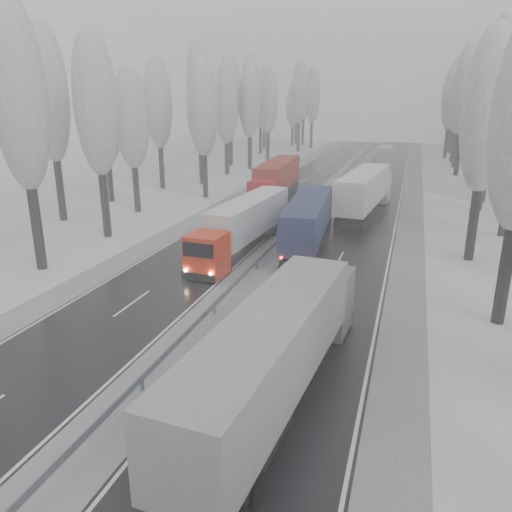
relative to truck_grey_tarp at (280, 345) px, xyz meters
The scene contains 51 objects.
ground 7.94m from the truck_grey_tarp, 138.18° to the right, with size 260.00×260.00×0.00m, color silver.
carriageway_right 25.11m from the truck_grey_tarp, 90.82° to the left, with size 7.50×200.00×0.03m, color black.
carriageway_left 27.35m from the truck_grey_tarp, 113.50° to the left, with size 7.50×200.00×0.03m, color black.
median_slush 25.72m from the truck_grey_tarp, 102.66° to the left, with size 3.00×200.00×0.04m, color #9D9FA5.
shoulder_right 25.52m from the truck_grey_tarp, 79.59° to the left, with size 2.40×200.00×0.04m, color #9D9FA5.
shoulder_left 29.67m from the truck_grey_tarp, 122.33° to the left, with size 2.40×200.00×0.04m, color #9D9FA5.
median_guardrail 25.66m from the truck_grey_tarp, 102.66° to the left, with size 0.12×200.00×0.76m.
tree_18 25.12m from the truck_grey_tarp, 67.99° to the left, with size 3.60×3.60×16.58m.
tree_22 42.86m from the truck_grey_tarp, 74.29° to the left, with size 3.60×3.60×15.86m.
tree_24 48.80m from the truck_grey_tarp, 75.04° to the left, with size 3.60×3.60×20.49m.
tree_26 58.30m from the truck_grey_tarp, 78.00° to the left, with size 3.60×3.60×18.78m.
tree_28 68.54m from the truck_grey_tarp, 80.89° to the left, with size 3.60×3.60×19.62m.
tree_30 77.98m from the truck_grey_tarp, 81.87° to the left, with size 3.60×3.60×17.86m.
tree_31 82.97m from the truck_grey_tarp, 78.19° to the left, with size 3.60×3.60×18.58m.
tree_32 85.35m from the truck_grey_tarp, 82.54° to the left, with size 3.60×3.60×17.33m.
tree_33 89.58m from the truck_grey_tarp, 80.88° to the left, with size 3.60×3.60×14.33m.
tree_34 92.28m from the truck_grey_tarp, 83.67° to the left, with size 3.60×3.60×17.63m.
tree_35 97.68m from the truck_grey_tarp, 78.53° to the left, with size 3.60×3.60×18.25m.
tree_36 102.33m from the truck_grey_tarp, 83.55° to the left, with size 3.60×3.60×20.23m.
tree_37 107.04m from the truck_grey_tarp, 80.07° to the left, with size 3.60×3.60×16.37m.
tree_38 112.84m from the truck_grey_tarp, 83.30° to the left, with size 3.60×3.60×17.97m.
tree_39 117.07m from the truck_grey_tarp, 82.16° to the left, with size 3.60×3.60×16.19m.
tree_56 24.72m from the truck_grey_tarp, 152.26° to the left, with size 3.60×3.60×18.12m.
tree_58 29.76m from the truck_grey_tarp, 136.69° to the left, with size 3.60×3.60×17.21m.
tree_59 38.07m from the truck_grey_tarp, 140.35° to the left, with size 3.60×3.60×18.41m.
tree_60 38.04m from the truck_grey_tarp, 128.68° to the left, with size 3.60×3.60×14.84m.
tree_61 44.63m from the truck_grey_tarp, 131.28° to the left, with size 3.60×3.60×13.95m.
tree_62 44.07m from the truck_grey_tarp, 116.80° to the left, with size 3.60×3.60×16.04m.
tree_63 51.46m from the truck_grey_tarp, 122.74° to the left, with size 3.60×3.60×16.88m.
tree_64 53.85m from the truck_grey_tarp, 116.59° to the left, with size 3.60×3.60×15.42m.
tree_65 58.58m from the truck_grey_tarp, 116.40° to the left, with size 3.60×3.60×19.48m.
tree_66 62.49m from the truck_grey_tarp, 112.52° to the left, with size 3.60×3.60×15.23m.
tree_67 66.83m from the truck_grey_tarp, 112.30° to the left, with size 3.60×3.60×17.09m.
tree_68 68.32m from the truck_grey_tarp, 109.10° to the left, with size 3.60×3.60×16.65m.
tree_69 73.93m from the truck_grey_tarp, 111.65° to the left, with size 3.60×3.60×19.35m.
tree_70 77.81m from the truck_grey_tarp, 106.47° to the left, with size 3.60×3.60×17.09m.
tree_71 83.22m from the truck_grey_tarp, 108.86° to the left, with size 3.60×3.60×19.61m.
tree_72 87.35m from the truck_grey_tarp, 106.37° to the left, with size 3.60×3.60×15.11m.
tree_73 92.11m from the truck_grey_tarp, 107.40° to the left, with size 3.60×3.60×17.22m.
tree_74 97.08m from the truck_grey_tarp, 102.37° to the left, with size 3.60×3.60×19.68m.
tree_75 103.16m from the truck_grey_tarp, 106.87° to the left, with size 3.60×3.60×18.60m.
tree_76 105.97m from the truck_grey_tarp, 100.73° to the left, with size 3.60×3.60×18.55m.
tree_77 110.83m from the truck_grey_tarp, 103.21° to the left, with size 3.60×3.60×14.32m.
tree_78 113.15m from the truck_grey_tarp, 101.86° to the left, with size 3.60×3.60×19.55m.
tree_79 117.51m from the truck_grey_tarp, 102.79° to the left, with size 3.60×3.60×17.07m.
truck_grey_tarp is the anchor object (origin of this frame).
truck_blue_box 22.13m from the truck_grey_tarp, 98.58° to the left, with size 3.79×16.13×4.11m.
truck_cream_box 34.86m from the truck_grey_tarp, 90.17° to the left, with size 4.48×18.04×4.59m.
box_truck_distant 78.54m from the truck_grey_tarp, 90.62° to the left, with size 2.95×8.45×3.11m.
truck_red_white 20.83m from the truck_grey_tarp, 112.45° to the left, with size 3.37×15.48×3.94m.
truck_red_red 40.73m from the truck_grey_tarp, 105.43° to the left, with size 3.79×17.62×4.49m.
Camera 1 is at (9.92, -11.82, 11.68)m, focal length 35.00 mm.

